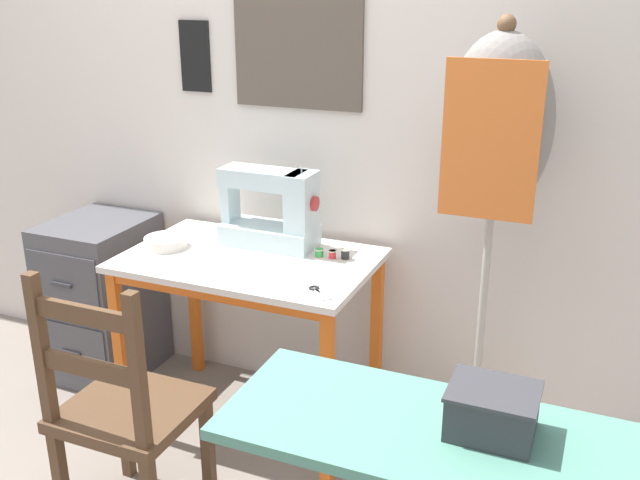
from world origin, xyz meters
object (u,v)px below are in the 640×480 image
Objects in this scene: sewing_machine at (274,211)px; fabric_bowl at (166,242)px; storage_box at (492,411)px; thread_spool_mid_table at (332,255)px; filing_cabinet at (103,298)px; scissors at (317,291)px; thread_spool_far_edge at (345,254)px; ironing_board at (519,470)px; wooden_chair at (124,412)px; thread_spool_near_machine at (319,253)px; dress_form at (496,147)px.

sewing_machine is 2.33× the size of fabric_bowl.
storage_box is at bearing -47.64° from sewing_machine.
filing_cabinet is (-1.10, -0.00, -0.37)m from thread_spool_mid_table.
scissors is at bearing -14.20° from filing_cabinet.
thread_spool_mid_table is 0.05× the size of filing_cabinet.
thread_spool_far_edge is 1.32m from storage_box.
storage_box is at bearing -33.88° from fabric_bowl.
scissors is 0.09× the size of ironing_board.
ironing_board reaches higher than thread_spool_mid_table.
wooden_chair is at bearing -116.27° from thread_spool_mid_table.
fabric_bowl is (-0.38, -0.18, -0.12)m from sewing_machine.
thread_spool_near_machine reaches higher than scissors.
ironing_board is at bearing -33.60° from fabric_bowl.
thread_spool_far_edge is at bearing -176.65° from dress_form.
sewing_machine reaches higher than thread_spool_near_machine.
scissors is 1.25m from filing_cabinet.
thread_spool_mid_table reaches higher than scissors.
fabric_bowl is at bearing 112.05° from wooden_chair.
sewing_machine is 1.52m from storage_box.
thread_spool_far_edge is at bearing 11.97° from fabric_bowl.
fabric_bowl is at bearing -168.38° from thread_spool_mid_table.
dress_form reaches higher than thread_spool_near_machine.
ironing_board is (0.76, -0.81, 0.09)m from scissors.
storage_box is (0.72, -1.09, 0.17)m from thread_spool_far_edge.
fabric_bowl is at bearing -154.98° from sewing_machine.
thread_spool_near_machine is 0.06× the size of filing_cabinet.
wooden_chair reaches higher than thread_spool_near_machine.
thread_spool_far_edge reaches higher than thread_spool_mid_table.
thread_spool_mid_table is 1.39m from ironing_board.
thread_spool_near_machine is 0.10m from thread_spool_far_edge.
thread_spool_near_machine is at bearing -175.82° from dress_form.
wooden_chair is at bearing -47.32° from filing_cabinet.
sewing_machine is at bearing 132.36° from storage_box.
scissors is at bearing -68.39° from thread_spool_near_machine.
scissors is at bearing -77.75° from thread_spool_mid_table.
sewing_machine is 0.33m from thread_spool_far_edge.
thread_spool_near_machine is at bearing 111.61° from scissors.
dress_form reaches higher than thread_spool_mid_table.
fabric_bowl is 0.18× the size of wooden_chair.
sewing_machine is at bearing 179.83° from dress_form.
scissors is at bearing -86.67° from thread_spool_far_edge.
filing_cabinet is at bearing 165.80° from scissors.
thread_spool_near_machine is 0.02× the size of dress_form.
fabric_bowl and thread_spool_far_edge have the same top height.
storage_box is at bearing -79.51° from dress_form.
scissors is 0.72m from wooden_chair.
thread_spool_far_edge is at bearing 8.45° from thread_spool_near_machine.
ironing_board is (1.47, -0.98, 0.07)m from fabric_bowl.
thread_spool_far_edge is 0.67m from dress_form.
scissors is at bearing 47.10° from wooden_chair.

